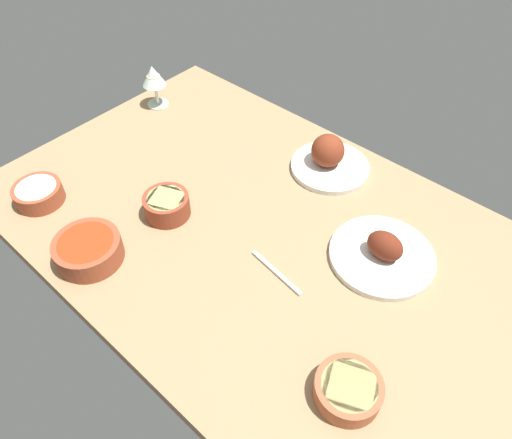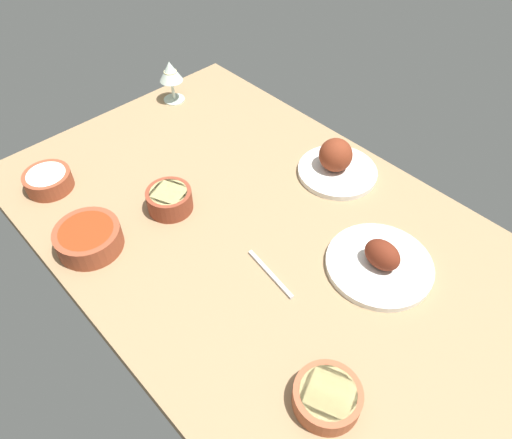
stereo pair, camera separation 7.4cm
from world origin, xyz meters
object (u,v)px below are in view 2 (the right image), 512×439
(plate_center_main, at_px, (336,163))
(plate_far_side, at_px, (380,262))
(bowl_sauce, at_px, (89,238))
(bowl_cream, at_px, (48,180))
(wine_glass, at_px, (170,73))
(bowl_pasta, at_px, (327,397))
(bowl_potatoes, at_px, (170,199))
(fork_loose, at_px, (270,274))

(plate_center_main, relative_size, plate_far_side, 0.89)
(plate_far_side, relative_size, bowl_sauce, 1.58)
(bowl_cream, xyz_separation_m, bowl_sauce, (0.27, -0.03, 0.00))
(bowl_sauce, bearing_deg, bowl_cream, 174.27)
(wine_glass, bearing_deg, bowl_cream, -77.11)
(plate_far_side, relative_size, bowl_pasta, 1.92)
(plate_center_main, distance_m, bowl_sauce, 0.68)
(bowl_potatoes, bearing_deg, bowl_pasta, -8.58)
(plate_center_main, xyz_separation_m, bowl_cream, (-0.50, -0.62, -0.01))
(plate_center_main, xyz_separation_m, plate_far_side, (0.29, -0.18, -0.01))
(fork_loose, bearing_deg, bowl_sauce, -136.96)
(bowl_cream, distance_m, bowl_pasta, 0.92)
(plate_far_side, distance_m, wine_glass, 0.91)
(bowl_sauce, bearing_deg, plate_center_main, 70.23)
(plate_center_main, bearing_deg, bowl_cream, -128.80)
(wine_glass, xyz_separation_m, fork_loose, (0.74, -0.27, -0.10))
(bowl_sauce, height_order, bowl_pasta, bowl_sauce)
(bowl_cream, bearing_deg, bowl_pasta, 6.26)
(plate_far_side, height_order, wine_glass, wine_glass)
(plate_center_main, bearing_deg, bowl_pasta, -51.24)
(bowl_cream, xyz_separation_m, bowl_potatoes, (0.29, 0.19, 0.01))
(bowl_pasta, bearing_deg, bowl_cream, -173.74)
(bowl_sauce, xyz_separation_m, wine_glass, (-0.38, 0.53, 0.07))
(fork_loose, bearing_deg, plate_center_main, 116.21)
(bowl_sauce, xyz_separation_m, fork_loose, (0.36, 0.26, -0.03))
(bowl_cream, bearing_deg, bowl_sauce, -5.73)
(bowl_potatoes, xyz_separation_m, fork_loose, (0.34, 0.04, -0.03))
(bowl_potatoes, bearing_deg, fork_loose, 6.46)
(bowl_cream, height_order, bowl_pasta, bowl_cream)
(bowl_sauce, distance_m, fork_loose, 0.45)
(plate_far_side, distance_m, bowl_sauce, 0.70)
(plate_far_side, bearing_deg, wine_glass, 175.42)
(bowl_pasta, height_order, fork_loose, bowl_pasta)
(bowl_sauce, relative_size, wine_glass, 1.13)
(plate_center_main, relative_size, fork_loose, 1.37)
(fork_loose, bearing_deg, bowl_cream, -152.19)
(plate_center_main, bearing_deg, wine_glass, -169.63)
(plate_far_side, distance_m, bowl_cream, 0.90)
(bowl_cream, height_order, fork_loose, bowl_cream)
(bowl_cream, height_order, wine_glass, wine_glass)
(bowl_pasta, bearing_deg, plate_far_side, 110.71)
(bowl_pasta, xyz_separation_m, fork_loose, (-0.29, 0.13, -0.02))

